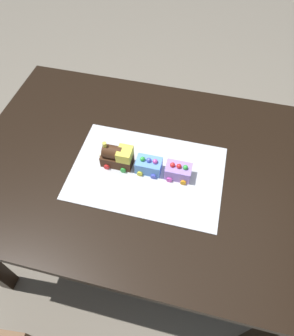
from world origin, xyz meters
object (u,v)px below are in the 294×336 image
(cake_car_tanker_sky_blue, at_px, (149,165))
(cake_locomotive, at_px, (117,156))
(cake_car_hopper_lavender, at_px, (178,171))
(dining_table, at_px, (140,178))

(cake_car_tanker_sky_blue, bearing_deg, cake_locomotive, 180.00)
(cake_locomotive, height_order, cake_car_hopper_lavender, cake_locomotive)
(cake_car_tanker_sky_blue, xyz_separation_m, cake_car_hopper_lavender, (0.12, 0.00, 0.00))
(dining_table, distance_m, cake_car_hopper_lavender, 0.22)
(cake_car_hopper_lavender, bearing_deg, dining_table, 170.87)
(cake_car_hopper_lavender, bearing_deg, cake_car_tanker_sky_blue, 180.00)
(cake_locomotive, xyz_separation_m, cake_car_tanker_sky_blue, (0.13, 0.00, -0.02))
(dining_table, bearing_deg, cake_car_hopper_lavender, -9.13)
(dining_table, xyz_separation_m, cake_car_hopper_lavender, (0.16, -0.03, 0.14))
(cake_locomotive, height_order, cake_car_tanker_sky_blue, cake_locomotive)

